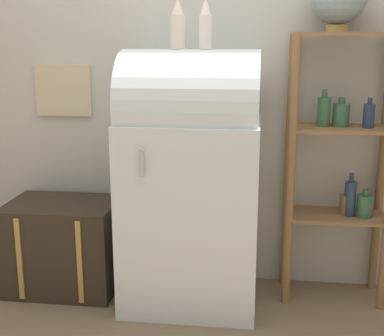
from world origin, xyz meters
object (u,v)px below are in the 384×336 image
at_px(vase_center, 206,25).
at_px(suitcase_trunk, 64,245).
at_px(refrigerator, 191,177).
at_px(vase_left, 178,25).

bearing_deg(vase_center, suitcase_trunk, 177.34).
xyz_separation_m(refrigerator, vase_left, (-0.08, 0.01, 0.85)).
bearing_deg(vase_left, refrigerator, -10.66).
distance_m(refrigerator, vase_center, 0.86).
bearing_deg(vase_left, suitcase_trunk, 177.40).
distance_m(suitcase_trunk, vase_left, 1.53).
xyz_separation_m(vase_left, vase_center, (0.15, -0.01, -0.00)).
relative_size(suitcase_trunk, vase_left, 2.41).
xyz_separation_m(suitcase_trunk, vase_left, (0.74, -0.03, 1.34)).
relative_size(refrigerator, suitcase_trunk, 2.23).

